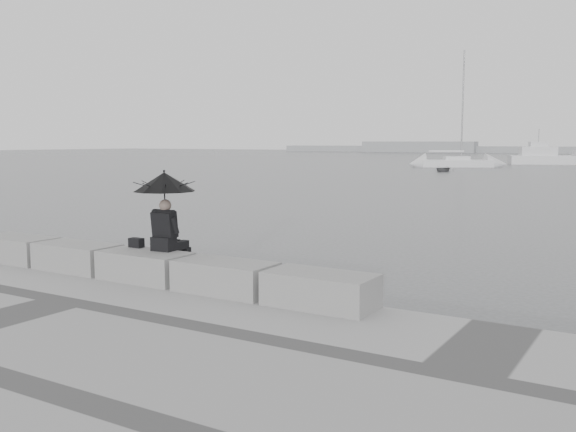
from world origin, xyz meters
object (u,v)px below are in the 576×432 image
Objects in this scene: seated_person at (164,194)px; dinghy at (443,169)px; motor_cruiser at (545,157)px; sailboat_left at (457,162)px.

dinghy is (-11.69, 52.06, -1.75)m from seated_person.
motor_cruiser reaches higher than seated_person.
motor_cruiser is (-6.64, 77.08, -1.09)m from seated_person.
seated_person is 0.50× the size of dinghy.
seated_person is 0.16× the size of motor_cruiser.
dinghy is (1.92, -10.95, -0.29)m from sailboat_left.
seated_person is 64.48m from sailboat_left.
sailboat_left is 4.65× the size of dinghy.
sailboat_left is (-13.61, 63.01, -1.46)m from seated_person.
seated_person is at bearing -105.39° from sailboat_left.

